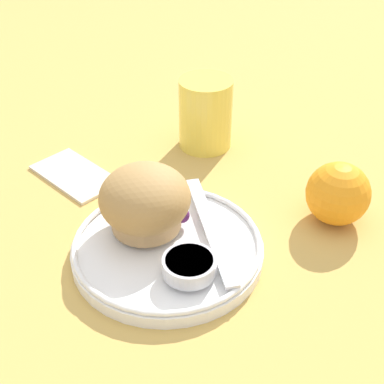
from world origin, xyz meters
name	(u,v)px	position (x,y,z in m)	size (l,w,h in m)	color
ground_plane	(177,266)	(0.00, 0.00, 0.00)	(3.00, 3.00, 0.00)	tan
plate	(168,248)	(-0.02, 0.01, 0.01)	(0.20, 0.20, 0.02)	white
muffin	(145,201)	(-0.05, 0.01, 0.05)	(0.10, 0.10, 0.07)	tan
cream_ramekin	(189,265)	(0.03, -0.01, 0.03)	(0.05, 0.05, 0.02)	silver
berry_pair	(177,212)	(-0.04, 0.04, 0.03)	(0.03, 0.02, 0.02)	#4C194C
butter_knife	(208,226)	(0.00, 0.05, 0.02)	(0.16, 0.11, 0.00)	silver
orange_fruit	(338,194)	(0.08, 0.18, 0.04)	(0.07, 0.07, 0.07)	orange
juice_glass	(205,114)	(-0.15, 0.20, 0.05)	(0.07, 0.07, 0.10)	#EAD14C
folded_napkin	(75,174)	(-0.21, 0.03, 0.00)	(0.12, 0.06, 0.01)	beige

